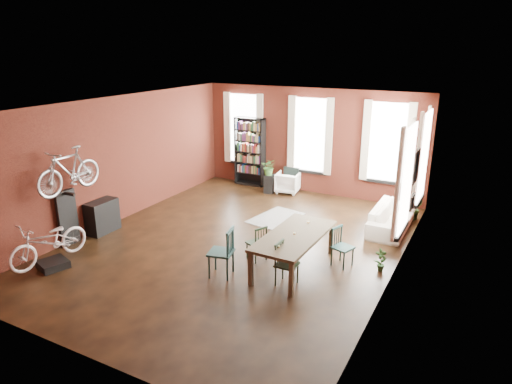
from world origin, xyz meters
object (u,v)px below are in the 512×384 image
Objects in this scene: dining_chair_a at (221,252)px; bookshelf at (250,152)px; white_armchair at (288,182)px; cream_sofa at (392,214)px; console_table at (102,216)px; dining_chair_d at (343,247)px; plant_stand at (269,184)px; dining_table at (294,251)px; dining_chair_b at (257,243)px; bike_trainer at (53,264)px; dining_chair_c at (287,264)px; bicycle_floor at (46,223)px.

dining_chair_a is 6.27m from bookshelf.
bookshelf is 1.64m from white_armchair.
console_table is at bearing 119.33° from cream_sofa.
dining_chair_d is 5.10m from plant_stand.
dining_table is 0.87m from dining_chair_b.
dining_chair_c is at bearing 19.75° from bike_trainer.
dining_chair_c is 1.22× the size of white_armchair.
bookshelf reaches higher than dining_chair_b.
dining_chair_b is 1.35× the size of plant_stand.
bike_trainer is at bearing 63.23° from white_armchair.
bicycle_floor reaches higher than console_table.
bicycle_floor is (-2.20, -6.92, 0.65)m from white_armchair.
dining_chair_d reaches higher than bike_trainer.
console_table reaches higher than dining_table.
dining_chair_c is at bearing -2.91° from console_table.
bike_trainer is 0.93m from bicycle_floor.
dining_chair_d reaches higher than plant_stand.
bookshelf reaches higher than plant_stand.
dining_chair_d is (2.00, 1.53, -0.09)m from dining_chair_a.
cream_sofa is (2.18, 3.08, 0.02)m from dining_chair_b.
bike_trainer is at bearing -75.07° from console_table.
dining_chair_d is 6.17m from bookshelf.
bookshelf is 3.82× the size of plant_stand.
dining_chair_c reaches higher than dining_chair_d.
dining_chair_b is at bearing -59.91° from bookshelf.
dining_chair_c is 4.87m from bicycle_floor.
bookshelf reaches higher than dining_table.
cream_sofa reaches higher than plant_stand.
console_table is (-5.06, 0.26, -0.03)m from dining_chair_c.
dining_table reaches higher than plant_stand.
dining_chair_c is 6.67m from bookshelf.
bicycle_floor is at bearing -96.09° from bookshelf.
dining_table is at bearing 113.12° from dining_chair_b.
cream_sofa reaches higher than bike_trainer.
bicycle_floor reaches higher than dining_chair_c.
dining_chair_b is at bearing 144.65° from cream_sofa.
dining_chair_a is 3.55m from bike_trainer.
dining_chair_b is 3.77m from cream_sofa.
bicycle_floor is at bearing -150.71° from dining_table.
dining_chair_c is 5.75m from white_armchair.
bike_trainer is (-0.78, -7.09, -1.02)m from bookshelf.
cream_sofa is 7.87m from bike_trainer.
dining_chair_a reaches higher than plant_stand.
cream_sofa is at bearing -18.95° from bookshelf.
dining_chair_c is 0.41× the size of cream_sofa.
bookshelf reaches higher than dining_chair_d.
console_table is 5.19m from plant_stand.
bike_trainer is 6.81m from plant_stand.
dining_chair_a is at bearing 29.60° from bicycle_floor.
dining_table is 4.19× the size of bike_trainer.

